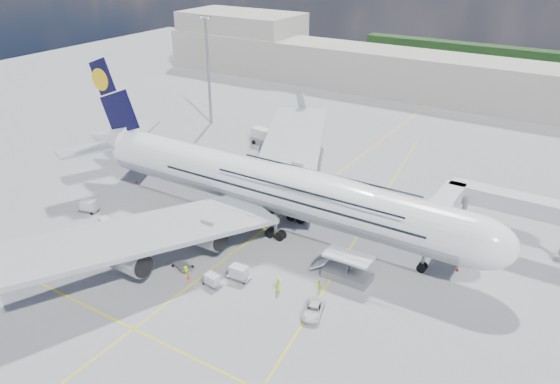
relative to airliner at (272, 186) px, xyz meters
The scene contains 31 objects.
ground 12.13m from the airliner, 91.49° to the right, with size 300.00×300.00×0.00m, color gray.
taxi_line_main 12.13m from the airliner, 91.49° to the right, with size 0.25×220.00×0.01m, color yellow.
taxi_line_cross 30.78m from the airliner, 90.50° to the right, with size 120.00×0.25×0.01m, color yellow.
taxi_line_diag 15.36m from the airliner, ahead, with size 0.25×100.00×0.01m, color yellow.
airliner is the anchor object (origin of this frame).
jet_bridge 31.50m from the airliner, 20.31° to the left, with size 18.80×12.10×8.50m.
cargo_loader 18.87m from the airliner, 23.23° to the right, with size 8.53×3.20×3.67m.
light_mast 53.72m from the airliner, 139.00° to the left, with size 3.00×0.70×25.50m.
terminal 85.00m from the airliner, 90.18° to the left, with size 180.00×16.00×12.00m, color #B2AD9E.
hangar 114.20m from the airliner, 127.98° to the left, with size 40.00×22.00×18.00m, color #B2AD9E.
dolly_row_a 27.10m from the airliner, 146.02° to the right, with size 2.91×1.97×1.69m.
dolly_row_b 19.64m from the airliner, 140.19° to the right, with size 2.92×1.97×1.69m.
dolly_row_c 18.60m from the airliner, 103.18° to the right, with size 3.49×2.69×0.45m.
dolly_back 31.73m from the airliner, 156.56° to the right, with size 3.53×2.46×2.03m.
dolly_nose_far 16.64m from the airliner, 73.82° to the right, with size 3.24×1.86×1.99m.
dolly_nose_near 19.14m from the airliner, 83.03° to the right, with size 2.74×1.67×1.65m.
baggage_tug 12.43m from the airliner, 116.63° to the right, with size 2.71×1.36×1.66m.
catering_truck_inner 12.43m from the airliner, 103.56° to the left, with size 7.47×3.72×4.28m.
catering_truck_outer 36.54m from the airliner, 125.56° to the left, with size 6.36×2.93×3.68m.
service_van 24.02m from the airliner, 44.53° to the right, with size 2.22×4.81×1.34m, color silver.
crew_nose 28.78m from the airliner, ahead, with size 0.66×0.43×1.81m, color #A0DA17.
crew_loader 19.64m from the airliner, 37.86° to the right, with size 0.77×0.60×1.58m, color #D0DC17.
crew_wing 25.79m from the airliner, 138.18° to the right, with size 1.12×0.47×1.91m, color #B6F219.
crew_van 18.75m from the airliner, 54.55° to the right, with size 0.96×0.63×1.97m, color #BDFF1A.
crew_tug 19.31m from the airliner, 97.15° to the right, with size 0.99×0.57×1.53m, color #E7FF1A.
cone_nose 29.78m from the airliner, ahead, with size 0.44×0.44×0.55m.
cone_wing_left_inner 24.76m from the airliner, 117.98° to the left, with size 0.40×0.40×0.51m.
cone_wing_left_outer 22.15m from the airliner, 113.71° to the left, with size 0.49×0.49×0.62m.
cone_wing_right_inner 19.79m from the airliner, 94.72° to the right, with size 0.50×0.50×0.64m.
cone_wing_right_outer 29.80m from the airliner, 124.89° to the right, with size 0.47×0.47×0.60m.
cone_tail 31.05m from the airliner, behind, with size 0.41×0.41×0.53m.
Camera 1 is at (42.00, -54.21, 42.75)m, focal length 35.00 mm.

